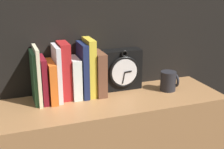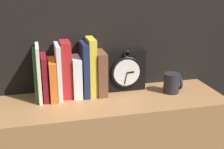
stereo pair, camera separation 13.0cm
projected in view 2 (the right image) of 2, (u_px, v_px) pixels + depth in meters
The scene contains 12 objects.
clock at pixel (124, 70), 1.43m from camera, with size 0.19×0.08×0.19m.
book_slot0_green at pixel (36, 75), 1.31m from camera, with size 0.01×0.13×0.22m.
book_slot1_cream at pixel (39, 73), 1.30m from camera, with size 0.01×0.14×0.24m.
book_slot2_maroon at pixel (45, 77), 1.32m from camera, with size 0.02×0.13×0.19m.
book_slot3_orange at pixel (53, 79), 1.32m from camera, with size 0.03×0.14×0.17m.
book_slot4_white at pixel (58, 71), 1.32m from camera, with size 0.02×0.13×0.23m.
book_slot5_red at pixel (66, 69), 1.34m from camera, with size 0.04×0.11×0.24m.
book_slot6_white at pixel (76, 76), 1.36m from camera, with size 0.04×0.12×0.17m.
book_slot7_navy at pixel (84, 69), 1.35m from camera, with size 0.03×0.13×0.24m.
book_slot8_yellow at pixel (91, 67), 1.36m from camera, with size 0.03×0.12×0.25m.
book_slot9_brown at pixel (100, 73), 1.37m from camera, with size 0.04×0.13×0.19m.
mug at pixel (172, 83), 1.40m from camera, with size 0.08×0.07×0.09m.
Camera 2 is at (-0.30, -1.20, 1.30)m, focal length 50.00 mm.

